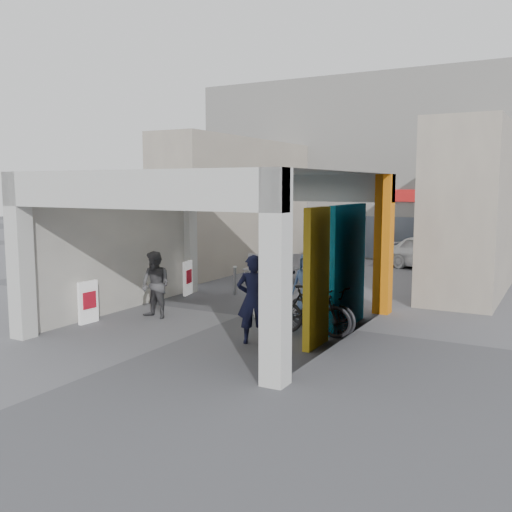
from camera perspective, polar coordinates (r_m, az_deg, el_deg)
The scene contains 21 objects.
ground at distance 14.27m, azimuth -1.57°, elevation -5.98°, with size 90.00×90.00×0.00m, color #5A5A60.
arcade_canopy at distance 12.95m, azimuth -1.38°, elevation 3.00°, with size 6.40×6.45×6.40m.
far_building at distance 26.93m, azimuth 13.80°, elevation 8.51°, with size 18.00×4.08×8.00m.
plaza_bldg_left at distance 22.66m, azimuth -1.82°, elevation 5.25°, with size 2.00×9.00×5.00m, color #ACA28E.
plaza_bldg_right at distance 19.66m, azimuth 21.45°, elevation 4.48°, with size 2.00×9.00×5.00m, color #ACA28E.
bollard_left at distance 16.91m, azimuth -2.13°, elevation -2.49°, with size 0.09×0.09×0.83m, color gray.
bollard_center at distance 16.47m, azimuth 2.58°, elevation -2.67°, with size 0.09×0.09×0.87m, color gray.
bollard_right at distance 15.66m, azimuth 7.96°, elevation -3.13°, with size 0.09×0.09×0.93m, color gray.
advert_board_near at distance 13.98m, azimuth -16.43°, elevation -4.42°, with size 0.13×0.55×1.00m.
advert_board_far at distance 16.97m, azimuth -6.84°, elevation -2.18°, with size 0.21×0.55×1.00m.
cafe_set at distance 19.03m, azimuth 1.64°, elevation -1.64°, with size 1.59×1.28×0.96m.
produce_stand at distance 19.68m, azimuth 1.98°, elevation -1.43°, with size 1.20×0.65×0.79m.
crate_stack at distance 20.71m, azimuth 9.82°, elevation -1.19°, with size 0.48×0.39×0.56m.
border_collie at distance 14.09m, azimuth 0.26°, elevation -5.15°, with size 0.22×0.43×0.60m.
man_with_dog at distance 11.63m, azimuth -0.28°, elevation -4.35°, with size 0.67×0.44×1.83m, color black.
man_back_turned at distance 14.07m, azimuth -10.02°, elevation -2.87°, with size 0.80×0.62×1.64m, color #414043.
man_elderly at distance 14.32m, azimuth 5.14°, elevation -2.78°, with size 0.76×0.49×1.55m, color #506B9C.
man_crates at distance 20.32m, azimuth 8.70°, elevation 0.25°, with size 0.98×0.41×1.67m, color black.
bicycle_front at distance 12.87m, azimuth 6.57°, elevation -5.19°, with size 0.66×1.89×0.99m, color black.
bicycle_rear at distance 12.36m, azimuth 5.58°, elevation -5.48°, with size 0.51×1.81×1.09m, color black.
white_van at distance 22.77m, azimuth 17.29°, elevation 0.30°, with size 1.56×3.88×1.32m, color white.
Camera 1 is at (7.04, -11.99, 3.22)m, focal length 40.00 mm.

